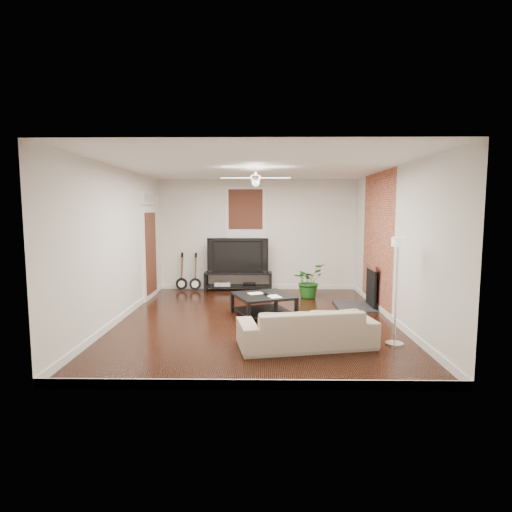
{
  "coord_description": "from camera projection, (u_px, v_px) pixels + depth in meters",
  "views": [
    {
      "loc": [
        0.11,
        -7.46,
        2.03
      ],
      "look_at": [
        0.0,
        0.4,
        1.15
      ],
      "focal_mm": 28.82,
      "sensor_mm": 36.0,
      "label": 1
    }
  ],
  "objects": [
    {
      "name": "fireplace",
      "position": [
        362.0,
        286.0,
        8.55
      ],
      "size": [
        0.8,
        1.1,
        0.92
      ],
      "primitive_type": "cube",
      "color": "black",
      "rests_on": "floor"
    },
    {
      "name": "potted_plant",
      "position": [
        308.0,
        281.0,
        9.53
      ],
      "size": [
        0.94,
        0.95,
        0.8
      ],
      "primitive_type": "imported",
      "rotation": [
        0.0,
        0.0,
        0.87
      ],
      "color": "#1C5A19",
      "rests_on": "floor"
    },
    {
      "name": "coffee_table",
      "position": [
        263.0,
        305.0,
        7.87
      ],
      "size": [
        1.31,
        1.31,
        0.42
      ],
      "primitive_type": "cube",
      "rotation": [
        0.0,
        0.0,
        0.38
      ],
      "color": "black",
      "rests_on": "floor"
    },
    {
      "name": "window_back",
      "position": [
        246.0,
        213.0,
        10.38
      ],
      "size": [
        1.0,
        0.06,
        1.3
      ],
      "primitive_type": "cube",
      "color": "#35160E",
      "rests_on": "wall_back"
    },
    {
      "name": "guitar_right",
      "position": [
        195.0,
        272.0,
        10.31
      ],
      "size": [
        0.3,
        0.22,
        0.96
      ],
      "primitive_type": null,
      "rotation": [
        0.0,
        0.0,
        -0.02
      ],
      "color": "black",
      "rests_on": "floor"
    },
    {
      "name": "room",
      "position": [
        256.0,
        245.0,
        7.48
      ],
      "size": [
        5.01,
        6.01,
        2.81
      ],
      "color": "black",
      "rests_on": "ground"
    },
    {
      "name": "ceiling_fan",
      "position": [
        256.0,
        178.0,
        7.35
      ],
      "size": [
        1.24,
        1.24,
        0.32
      ],
      "primitive_type": null,
      "color": "white",
      "rests_on": "ceiling"
    },
    {
      "name": "floor_lamp",
      "position": [
        396.0,
        291.0,
        6.14
      ],
      "size": [
        0.32,
        0.32,
        1.64
      ],
      "primitive_type": null,
      "rotation": [
        0.0,
        0.0,
        0.19
      ],
      "color": "silver",
      "rests_on": "floor"
    },
    {
      "name": "brick_accent",
      "position": [
        377.0,
        241.0,
        8.44
      ],
      "size": [
        0.02,
        2.2,
        2.8
      ],
      "primitive_type": "cube",
      "color": "brown",
      "rests_on": "floor"
    },
    {
      "name": "sofa",
      "position": [
        306.0,
        327.0,
        6.12
      ],
      "size": [
        2.12,
        1.15,
        0.59
      ],
      "primitive_type": "imported",
      "rotation": [
        0.0,
        0.0,
        3.33
      ],
      "color": "tan",
      "rests_on": "floor"
    },
    {
      "name": "tv_stand",
      "position": [
        238.0,
        281.0,
        10.38
      ],
      "size": [
        1.69,
        0.45,
        0.47
      ],
      "primitive_type": "cube",
      "color": "black",
      "rests_on": "floor"
    },
    {
      "name": "tv",
      "position": [
        238.0,
        255.0,
        10.33
      ],
      "size": [
        1.52,
        0.2,
        0.87
      ],
      "primitive_type": "imported",
      "color": "black",
      "rests_on": "tv_stand"
    },
    {
      "name": "guitar_left",
      "position": [
        181.0,
        272.0,
        10.35
      ],
      "size": [
        0.32,
        0.25,
        0.96
      ],
      "primitive_type": null,
      "rotation": [
        0.0,
        0.0,
        -0.13
      ],
      "color": "black",
      "rests_on": "floor"
    },
    {
      "name": "door_left",
      "position": [
        150.0,
        244.0,
        9.42
      ],
      "size": [
        0.08,
        1.0,
        2.5
      ],
      "primitive_type": "cube",
      "color": "white",
      "rests_on": "wall_left"
    }
  ]
}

